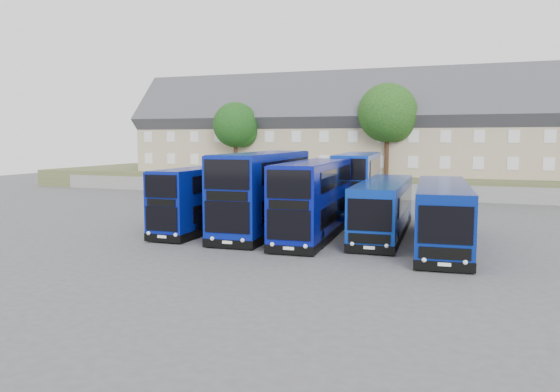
% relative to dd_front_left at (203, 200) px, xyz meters
% --- Properties ---
extents(ground, '(120.00, 120.00, 0.00)m').
position_rel_dd_front_left_xyz_m(ground, '(5.97, -2.11, -1.94)').
color(ground, '#49494F').
rests_on(ground, ground).
extents(retaining_wall, '(70.00, 0.40, 1.50)m').
position_rel_dd_front_left_xyz_m(retaining_wall, '(5.97, 21.89, -1.19)').
color(retaining_wall, slate).
rests_on(retaining_wall, ground).
extents(earth_bank, '(80.00, 20.00, 2.00)m').
position_rel_dd_front_left_xyz_m(earth_bank, '(5.97, 31.89, -0.94)').
color(earth_bank, '#4F5530').
rests_on(earth_bank, ground).
extents(terrace_row, '(66.00, 10.40, 11.20)m').
position_rel_dd_front_left_xyz_m(terrace_row, '(11.97, 27.89, 4.66)').
color(terrace_row, tan).
rests_on(terrace_row, earth_bank).
extents(dd_front_left, '(2.36, 9.98, 3.95)m').
position_rel_dd_front_left_xyz_m(dd_front_left, '(0.00, 0.00, 0.00)').
color(dd_front_left, navy).
rests_on(dd_front_left, ground).
extents(dd_front_mid, '(3.47, 12.41, 4.88)m').
position_rel_dd_front_left_xyz_m(dd_front_mid, '(3.80, 0.88, 0.46)').
color(dd_front_mid, navy).
rests_on(dd_front_mid, ground).
extents(dd_front_right, '(3.15, 11.25, 4.42)m').
position_rel_dd_front_left_xyz_m(dd_front_right, '(7.35, -0.11, 0.23)').
color(dd_front_right, '#061080').
rests_on(dd_front_right, ground).
extents(dd_rear_left, '(2.64, 10.50, 4.15)m').
position_rel_dd_front_left_xyz_m(dd_rear_left, '(0.55, 11.25, 0.10)').
color(dd_rear_left, '#0837A1').
rests_on(dd_rear_left, ground).
extents(dd_rear_right, '(3.67, 11.74, 4.59)m').
position_rel_dd_front_left_xyz_m(dd_rear_right, '(7.57, 11.57, 0.32)').
color(dd_rear_right, '#082BA1').
rests_on(dd_rear_right, ground).
extents(coach_east_a, '(3.02, 12.08, 3.27)m').
position_rel_dd_front_left_xyz_m(coach_east_a, '(11.11, 1.82, -0.33)').
color(coach_east_a, '#082B94').
rests_on(coach_east_a, ground).
extents(coach_east_b, '(3.55, 12.58, 3.40)m').
position_rel_dd_front_left_xyz_m(coach_east_b, '(14.61, -0.49, -0.27)').
color(coach_east_b, navy).
rests_on(coach_east_b, ground).
extents(tree_west, '(4.80, 4.80, 7.65)m').
position_rel_dd_front_left_xyz_m(tree_west, '(-7.88, 22.99, 5.11)').
color(tree_west, '#382314').
rests_on(tree_west, earth_bank).
extents(tree_mid, '(5.76, 5.76, 9.18)m').
position_rel_dd_front_left_xyz_m(tree_mid, '(8.12, 23.49, 6.13)').
color(tree_mid, '#382314').
rests_on(tree_mid, earth_bank).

